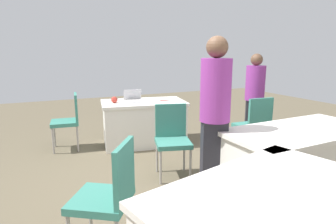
{
  "coord_description": "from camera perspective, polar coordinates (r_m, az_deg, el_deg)",
  "views": [
    {
      "loc": [
        1.3,
        3.13,
        1.64
      ],
      "look_at": [
        -0.15,
        -0.03,
        0.9
      ],
      "focal_mm": 30.6,
      "sensor_mm": 36.0,
      "label": 1
    }
  ],
  "objects": [
    {
      "name": "ground_plane",
      "position": [
        3.76,
        -1.98,
        -13.83
      ],
      "size": [
        14.4,
        14.4,
        0.0
      ],
      "primitive_type": "plane",
      "color": "brown"
    },
    {
      "name": "table_foreground",
      "position": [
        5.15,
        -4.85,
        -2.08
      ],
      "size": [
        1.57,
        1.07,
        0.77
      ],
      "rotation": [
        0.0,
        0.0,
        -0.17
      ],
      "color": "silver",
      "rests_on": "ground"
    },
    {
      "name": "table_mid_right",
      "position": [
        3.71,
        24.57,
        -8.84
      ],
      "size": [
        1.87,
        0.96,
        0.77
      ],
      "rotation": [
        0.0,
        0.0,
        0.04
      ],
      "color": "silver",
      "rests_on": "ground"
    },
    {
      "name": "chair_near_front",
      "position": [
        5.09,
        -19.12,
        -1.13
      ],
      "size": [
        0.49,
        0.49,
        0.95
      ],
      "rotation": [
        0.0,
        0.0,
        4.6
      ],
      "color": "#9E9993",
      "rests_on": "ground"
    },
    {
      "name": "chair_tucked_left",
      "position": [
        3.79,
        0.84,
        -4.78
      ],
      "size": [
        0.54,
        0.54,
        0.95
      ],
      "rotation": [
        0.0,
        0.0,
        -0.28
      ],
      "color": "#9E9993",
      "rests_on": "ground"
    },
    {
      "name": "chair_aisle",
      "position": [
        4.59,
        16.83,
        -2.14
      ],
      "size": [
        0.46,
        0.46,
        0.97
      ],
      "rotation": [
        0.0,
        0.0,
        3.09
      ],
      "color": "#9E9993",
      "rests_on": "ground"
    },
    {
      "name": "chair_by_pillar",
      "position": [
        2.38,
        -11.58,
        -15.39
      ],
      "size": [
        0.61,
        0.61,
        0.96
      ],
      "rotation": [
        0.0,
        0.0,
        4.13
      ],
      "color": "#9E9993",
      "rests_on": "ground"
    },
    {
      "name": "person_attendee_standing",
      "position": [
        3.23,
        9.36,
        0.66
      ],
      "size": [
        0.44,
        0.44,
        1.8
      ],
      "rotation": [
        0.0,
        0.0,
        5.93
      ],
      "color": "#26262D",
      "rests_on": "ground"
    },
    {
      "name": "person_attendee_browsing",
      "position": [
        5.39,
        16.86,
        3.48
      ],
      "size": [
        0.47,
        0.47,
        1.6
      ],
      "rotation": [
        0.0,
        0.0,
        2.53
      ],
      "color": "#26262D",
      "rests_on": "ground"
    },
    {
      "name": "laptop_silver",
      "position": [
        5.05,
        -6.84,
        2.5
      ],
      "size": [
        0.35,
        0.32,
        0.21
      ],
      "rotation": [
        0.0,
        0.0,
        -0.11
      ],
      "color": "silver",
      "rests_on": "table_foreground"
    },
    {
      "name": "yarn_ball",
      "position": [
        4.97,
        -10.65,
        2.41
      ],
      "size": [
        0.11,
        0.11,
        0.11
      ],
      "primitive_type": "sphere",
      "color": "#B2382D",
      "rests_on": "table_foreground"
    },
    {
      "name": "scissors_red",
      "position": [
        5.1,
        -0.7,
        2.29
      ],
      "size": [
        0.14,
        0.16,
        0.01
      ],
      "primitive_type": "cube",
      "rotation": [
        0.0,
        0.0,
        2.24
      ],
      "color": "red",
      "rests_on": "table_foreground"
    }
  ]
}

